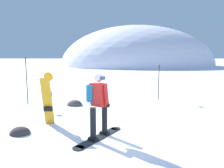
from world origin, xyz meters
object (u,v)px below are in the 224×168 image
object	(u,v)px
snowboarder_main	(98,103)
piste_marker_near	(159,79)
rock_dark	(75,105)
spare_snowboard	(48,99)
piste_marker_far	(26,77)
rock_mid	(20,134)

from	to	relation	value
snowboarder_main	piste_marker_near	world-z (taller)	piste_marker_near
snowboarder_main	rock_dark	xyz separation A→B (m)	(-1.24, 3.58, -0.92)
spare_snowboard	piste_marker_far	size ratio (longest dim) A/B	0.78
rock_dark	snowboarder_main	bearing A→B (deg)	-70.90
snowboarder_main	piste_marker_far	xyz separation A→B (m)	(-3.32, 3.77, 0.26)
spare_snowboard	piste_marker_near	world-z (taller)	piste_marker_near
piste_marker_near	rock_mid	world-z (taller)	piste_marker_near
piste_marker_near	rock_dark	bearing A→B (deg)	-163.76
spare_snowboard	rock_dark	xyz separation A→B (m)	(0.34, 2.61, -0.82)
spare_snowboard	rock_mid	bearing A→B (deg)	-127.88
spare_snowboard	piste_marker_near	distance (m)	5.58
piste_marker_far	snowboarder_main	bearing A→B (deg)	-48.66
spare_snowboard	rock_mid	size ratio (longest dim) A/B	2.90
piste_marker_far	rock_mid	world-z (taller)	piste_marker_far
snowboarder_main	piste_marker_near	bearing A→B (deg)	61.22
spare_snowboard	rock_mid	xyz separation A→B (m)	(-0.56, -0.72, -0.82)
spare_snowboard	piste_marker_far	bearing A→B (deg)	121.91
rock_mid	piste_marker_near	bearing A→B (deg)	43.27
piste_marker_near	rock_mid	size ratio (longest dim) A/B	3.11
snowboarder_main	spare_snowboard	world-z (taller)	snowboarder_main
spare_snowboard	rock_dark	bearing A→B (deg)	82.63
piste_marker_near	rock_dark	size ratio (longest dim) A/B	2.65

